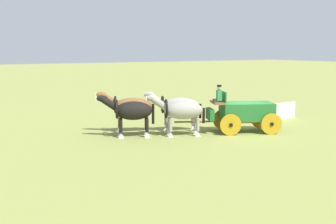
{
  "coord_description": "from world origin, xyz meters",
  "views": [
    {
      "loc": [
        14.93,
        16.96,
        4.53
      ],
      "look_at": [
        4.03,
        -1.64,
        1.2
      ],
      "focal_mm": 43.9,
      "sensor_mm": 36.0,
      "label": 1
    }
  ],
  "objects_px": {
    "show_wagon": "(244,112)",
    "draft_horse_rear_near": "(181,111)",
    "draft_horse_lead_off": "(130,107)",
    "draft_horse_rear_off": "(178,107)",
    "draft_horse_lead_near": "(131,112)"
  },
  "relations": [
    {
      "from": "show_wagon",
      "to": "draft_horse_rear_near",
      "type": "xyz_separation_m",
      "value": [
        3.52,
        -0.87,
        0.21
      ]
    },
    {
      "from": "draft_horse_lead_off",
      "to": "show_wagon",
      "type": "bearing_deg",
      "value": 149.9
    },
    {
      "from": "show_wagon",
      "to": "draft_horse_lead_off",
      "type": "relative_size",
      "value": 1.84
    },
    {
      "from": "show_wagon",
      "to": "draft_horse_rear_off",
      "type": "relative_size",
      "value": 1.82
    },
    {
      "from": "draft_horse_rear_near",
      "to": "draft_horse_lead_off",
      "type": "bearing_deg",
      "value": -50.56
    },
    {
      "from": "draft_horse_rear_near",
      "to": "draft_horse_rear_off",
      "type": "xyz_separation_m",
      "value": [
        -0.53,
        -1.19,
        0.03
      ]
    },
    {
      "from": "show_wagon",
      "to": "draft_horse_lead_off",
      "type": "bearing_deg",
      "value": -30.1
    },
    {
      "from": "draft_horse_rear_off",
      "to": "draft_horse_lead_off",
      "type": "bearing_deg",
      "value": -24.04
    },
    {
      "from": "draft_horse_lead_near",
      "to": "draft_horse_lead_off",
      "type": "xyz_separation_m",
      "value": [
        -0.52,
        -1.19,
        0.05
      ]
    },
    {
      "from": "draft_horse_lead_near",
      "to": "draft_horse_rear_off",
      "type": "bearing_deg",
      "value": -177.45
    },
    {
      "from": "show_wagon",
      "to": "draft_horse_lead_near",
      "type": "relative_size",
      "value": 1.95
    },
    {
      "from": "draft_horse_rear_near",
      "to": "draft_horse_rear_off",
      "type": "bearing_deg",
      "value": -113.94
    },
    {
      "from": "show_wagon",
      "to": "draft_horse_lead_near",
      "type": "bearing_deg",
      "value": -18.08
    },
    {
      "from": "draft_horse_lead_near",
      "to": "draft_horse_lead_off",
      "type": "distance_m",
      "value": 1.3
    },
    {
      "from": "draft_horse_rear_near",
      "to": "draft_horse_lead_near",
      "type": "relative_size",
      "value": 1.04
    }
  ]
}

